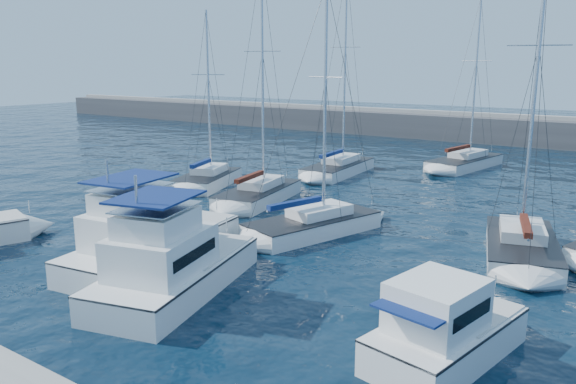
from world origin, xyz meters
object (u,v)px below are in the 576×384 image
Objects in this scene: sailboat_mid_b at (259,194)px; sailboat_mid_c at (313,225)px; motor_yacht_port_inner at (148,240)px; sailboat_mid_d at (521,246)px; motor_yacht_stbd_inner at (171,267)px; motor_yacht_stbd_outer at (443,333)px; sailboat_back_a at (339,168)px; sailboat_back_b at (465,162)px; sailboat_mid_a at (208,179)px.

sailboat_mid_c is at bearing -41.64° from sailboat_mid_b.
sailboat_mid_d reaches higher than motor_yacht_port_inner.
sailboat_mid_b reaches higher than motor_yacht_stbd_inner.
sailboat_mid_d is at bearing 35.54° from motor_yacht_stbd_inner.
sailboat_back_a reaches higher than motor_yacht_stbd_outer.
motor_yacht_port_inner is 1.62× the size of motor_yacht_stbd_outer.
sailboat_mid_d reaches higher than sailboat_mid_b.
motor_yacht_port_inner is 24.66m from sailboat_back_a.
sailboat_mid_b is (-6.69, 14.65, -0.59)m from motor_yacht_stbd_inner.
sailboat_back_a is at bearing 136.32° from motor_yacht_stbd_outer.
sailboat_mid_c is at bearing -81.27° from sailboat_back_b.
motor_yacht_stbd_outer is 0.41× the size of sailboat_back_b.
sailboat_mid_a is 0.79× the size of sailboat_back_a.
motor_yacht_stbd_outer is 0.39× the size of sailboat_mid_d.
sailboat_back_b is at bearing 74.00° from motor_yacht_stbd_inner.
motor_yacht_port_inner is 33.74m from sailboat_back_b.
sailboat_back_b reaches higher than sailboat_mid_a.
motor_yacht_stbd_inner is at bearing -37.46° from motor_yacht_port_inner.
sailboat_mid_b is at bearing 153.32° from motor_yacht_stbd_outer.
sailboat_mid_b is 17.51m from sailboat_mid_d.
motor_yacht_stbd_inner is 1.47× the size of motor_yacht_stbd_outer.
sailboat_back_b is (-9.93, 34.38, -0.43)m from motor_yacht_stbd_outer.
motor_yacht_port_inner is at bearing -172.73° from motor_yacht_stbd_outer.
motor_yacht_stbd_inner is at bearing -163.48° from motor_yacht_stbd_outer.
sailboat_mid_d reaches higher than sailboat_mid_a.
motor_yacht_stbd_inner is 16.68m from sailboat_mid_d.
motor_yacht_stbd_inner is 10.95m from motor_yacht_stbd_outer.
sailboat_back_b is at bearing 35.42° from sailboat_mid_a.
motor_yacht_stbd_outer is at bearing -58.84° from sailboat_back_a.
motor_yacht_stbd_outer is at bearing -11.96° from motor_yacht_port_inner.
sailboat_back_b reaches higher than motor_yacht_stbd_inner.
sailboat_back_a is (-17.95, 25.35, -0.40)m from motor_yacht_stbd_outer.
sailboat_mid_d reaches higher than sailboat_mid_c.
sailboat_mid_d is (17.41, -1.88, -0.00)m from sailboat_mid_b.
motor_yacht_stbd_inner is 27.33m from sailboat_back_a.
sailboat_back_a is at bearing -121.52° from sailboat_back_b.
motor_yacht_port_inner is 1.10× the size of motor_yacht_stbd_inner.
sailboat_back_a is at bearing 40.81° from sailboat_mid_a.
motor_yacht_stbd_outer is 28.47m from sailboat_mid_a.
sailboat_back_b is at bearing 59.58° from sailboat_mid_b.
sailboat_mid_b is at bearing -34.22° from sailboat_mid_a.
motor_yacht_port_inner is 0.63× the size of sailboat_mid_d.
motor_yacht_stbd_inner is 0.69× the size of sailboat_mid_a.
motor_yacht_stbd_outer is 0.46× the size of sailboat_mid_c.
sailboat_mid_a is 24.03m from sailboat_mid_d.
motor_yacht_stbd_outer is (10.90, 1.05, -0.19)m from motor_yacht_stbd_inner.
sailboat_back_a reaches higher than sailboat_mid_d.
sailboat_mid_d reaches higher than motor_yacht_stbd_inner.
sailboat_mid_d is at bearing -16.36° from sailboat_mid_b.
sailboat_mid_a is at bearing -125.18° from sailboat_back_a.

